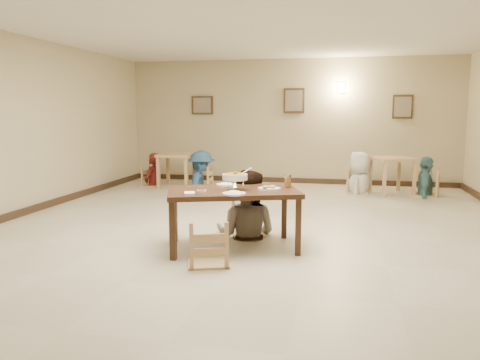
% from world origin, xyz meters
% --- Properties ---
extents(floor, '(10.00, 10.00, 0.00)m').
position_xyz_m(floor, '(0.00, 0.00, 0.00)').
color(floor, '#BEB49C').
rests_on(floor, ground).
extents(ceiling, '(10.00, 10.00, 0.00)m').
position_xyz_m(ceiling, '(0.00, 0.00, 3.00)').
color(ceiling, silver).
rests_on(ceiling, wall_back).
extents(wall_back, '(10.00, 0.00, 10.00)m').
position_xyz_m(wall_back, '(0.00, 5.00, 1.50)').
color(wall_back, tan).
rests_on(wall_back, floor).
extents(wall_left, '(0.00, 10.00, 10.00)m').
position_xyz_m(wall_left, '(-4.00, 0.00, 1.50)').
color(wall_left, tan).
rests_on(wall_left, floor).
extents(baseboard_back, '(8.00, 0.06, 0.12)m').
position_xyz_m(baseboard_back, '(0.00, 4.97, 0.06)').
color(baseboard_back, '#312116').
rests_on(baseboard_back, floor).
extents(baseboard_left, '(0.06, 10.00, 0.12)m').
position_xyz_m(baseboard_left, '(-3.97, 0.00, 0.06)').
color(baseboard_left, '#312116').
rests_on(baseboard_left, floor).
extents(picture_a, '(0.55, 0.04, 0.45)m').
position_xyz_m(picture_a, '(-2.20, 4.96, 1.90)').
color(picture_a, '#3C2916').
rests_on(picture_a, wall_back).
extents(picture_b, '(0.50, 0.04, 0.60)m').
position_xyz_m(picture_b, '(0.10, 4.96, 2.00)').
color(picture_b, '#3C2916').
rests_on(picture_b, wall_back).
extents(picture_c, '(0.45, 0.04, 0.55)m').
position_xyz_m(picture_c, '(2.60, 4.96, 1.85)').
color(picture_c, '#3C2916').
rests_on(picture_c, wall_back).
extents(wall_sconce, '(0.16, 0.05, 0.22)m').
position_xyz_m(wall_sconce, '(1.20, 4.96, 2.30)').
color(wall_sconce, '#FFD88C').
rests_on(wall_sconce, wall_back).
extents(main_table, '(1.83, 1.39, 0.76)m').
position_xyz_m(main_table, '(-0.08, -0.80, 0.68)').
color(main_table, '#3C2214').
rests_on(main_table, floor).
extents(chair_far, '(0.45, 0.45, 0.95)m').
position_xyz_m(chair_far, '(-0.03, -0.09, 0.47)').
color(chair_far, tan).
rests_on(chair_far, floor).
extents(chair_near, '(0.47, 0.47, 1.00)m').
position_xyz_m(chair_near, '(-0.22, -1.47, 0.50)').
color(chair_near, tan).
rests_on(chair_near, floor).
extents(main_diner, '(0.95, 0.77, 1.87)m').
position_xyz_m(main_diner, '(-0.04, -0.15, 0.93)').
color(main_diner, gray).
rests_on(main_diner, floor).
extents(curry_warmer, '(0.35, 0.31, 0.28)m').
position_xyz_m(curry_warmer, '(-0.05, -0.83, 0.92)').
color(curry_warmer, silver).
rests_on(curry_warmer, main_table).
extents(rice_plate_far, '(0.27, 0.27, 0.06)m').
position_xyz_m(rice_plate_far, '(-0.24, -0.50, 0.77)').
color(rice_plate_far, white).
rests_on(rice_plate_far, main_table).
extents(rice_plate_near, '(0.28, 0.28, 0.06)m').
position_xyz_m(rice_plate_near, '(0.01, -1.14, 0.77)').
color(rice_plate_near, white).
rests_on(rice_plate_near, main_table).
extents(fried_plate, '(0.29, 0.29, 0.06)m').
position_xyz_m(fried_plate, '(0.37, -0.72, 0.78)').
color(fried_plate, white).
rests_on(fried_plate, main_table).
extents(chili_dish, '(0.12, 0.12, 0.02)m').
position_xyz_m(chili_dish, '(-0.42, -1.03, 0.77)').
color(chili_dish, white).
rests_on(chili_dish, main_table).
extents(napkin_cutlery, '(0.19, 0.26, 0.03)m').
position_xyz_m(napkin_cutlery, '(-0.49, -1.27, 0.77)').
color(napkin_cutlery, white).
rests_on(napkin_cutlery, main_table).
extents(drink_glass, '(0.09, 0.09, 0.17)m').
position_xyz_m(drink_glass, '(0.57, -0.48, 0.84)').
color(drink_glass, white).
rests_on(drink_glass, main_table).
extents(bg_table_left, '(0.80, 0.80, 0.78)m').
position_xyz_m(bg_table_left, '(-2.47, 3.76, 0.64)').
color(bg_table_left, tan).
rests_on(bg_table_left, floor).
extents(bg_table_right, '(1.01, 1.01, 0.78)m').
position_xyz_m(bg_table_right, '(2.32, 3.83, 0.64)').
color(bg_table_right, tan).
rests_on(bg_table_right, floor).
extents(bg_chair_ll, '(0.42, 0.42, 0.90)m').
position_xyz_m(bg_chair_ll, '(-3.07, 3.79, 0.45)').
color(bg_chair_ll, tan).
rests_on(bg_chair_ll, floor).
extents(bg_chair_lr, '(0.46, 0.46, 0.97)m').
position_xyz_m(bg_chair_lr, '(-1.87, 3.72, 0.48)').
color(bg_chair_lr, tan).
rests_on(bg_chair_lr, floor).
extents(bg_chair_rl, '(0.46, 0.46, 0.99)m').
position_xyz_m(bg_chair_rl, '(1.65, 3.89, 0.49)').
color(bg_chair_rl, tan).
rests_on(bg_chair_rl, floor).
extents(bg_chair_rr, '(0.51, 0.51, 1.09)m').
position_xyz_m(bg_chair_rr, '(2.98, 3.77, 0.54)').
color(bg_chair_rr, tan).
rests_on(bg_chair_rr, floor).
extents(bg_diner_a, '(0.45, 0.61, 1.56)m').
position_xyz_m(bg_diner_a, '(-3.07, 3.79, 0.78)').
color(bg_diner_a, '#541211').
rests_on(bg_diner_a, floor).
extents(bg_diner_b, '(0.81, 1.21, 1.73)m').
position_xyz_m(bg_diner_b, '(-1.87, 3.72, 0.87)').
color(bg_diner_b, '#325E91').
rests_on(bg_diner_b, floor).
extents(bg_diner_c, '(0.75, 0.97, 1.77)m').
position_xyz_m(bg_diner_c, '(1.65, 3.89, 0.89)').
color(bg_diner_c, silver).
rests_on(bg_diner_c, floor).
extents(bg_diner_d, '(0.55, 1.01, 1.64)m').
position_xyz_m(bg_diner_d, '(2.98, 3.77, 0.82)').
color(bg_diner_d, slate).
rests_on(bg_diner_d, floor).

